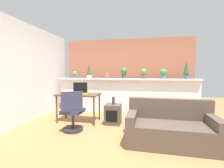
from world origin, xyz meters
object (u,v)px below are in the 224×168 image
(potted_plant_3, at_px, (124,72))
(book_on_desk, at_px, (84,94))
(potted_plant_4, at_px, (144,73))
(desk, at_px, (79,97))
(potted_plant_5, at_px, (163,73))
(potted_plant_1, at_px, (89,72))
(potted_plant_2, at_px, (107,75))
(tv_monitor, at_px, (80,88))
(vase_on_shelf, at_px, (113,101))
(office_chair, at_px, (73,114))
(side_cube_shelf, at_px, (113,114))
(couch, at_px, (170,129))
(potted_plant_6, at_px, (186,71))
(potted_plant_0, at_px, (75,74))

(potted_plant_3, relative_size, book_on_desk, 1.88)
(potted_plant_4, bearing_deg, desk, -146.58)
(potted_plant_4, height_order, potted_plant_5, same)
(potted_plant_1, xyz_separation_m, book_on_desk, (0.30, -1.25, -0.56))
(potted_plant_2, distance_m, tv_monitor, 1.25)
(potted_plant_4, xyz_separation_m, vase_on_shelf, (-0.76, -1.11, -0.70))
(potted_plant_4, relative_size, vase_on_shelf, 1.63)
(book_on_desk, bearing_deg, potted_plant_3, 55.15)
(tv_monitor, bearing_deg, vase_on_shelf, -4.14)
(office_chair, height_order, side_cube_shelf, office_chair)
(potted_plant_3, xyz_separation_m, tv_monitor, (-1.06, -1.04, -0.43))
(potted_plant_4, relative_size, office_chair, 0.34)
(side_cube_shelf, bearing_deg, potted_plant_5, 40.87)
(couch, bearing_deg, tv_monitor, 154.65)
(vase_on_shelf, xyz_separation_m, couch, (1.24, -0.95, -0.31))
(potted_plant_1, xyz_separation_m, potted_plant_4, (1.79, -0.00, -0.03))
(potted_plant_6, height_order, book_on_desk, potted_plant_6)
(potted_plant_2, height_order, side_cube_shelf, potted_plant_2)
(potted_plant_5, relative_size, vase_on_shelf, 1.63)
(potted_plant_3, bearing_deg, potted_plant_0, 179.99)
(potted_plant_4, xyz_separation_m, potted_plant_5, (0.59, 0.04, -0.01))
(office_chair, relative_size, vase_on_shelf, 4.81)
(office_chair, bearing_deg, potted_plant_1, 97.70)
(potted_plant_1, relative_size, tv_monitor, 1.29)
(potted_plant_2, bearing_deg, potted_plant_3, -6.70)
(potted_plant_1, height_order, potted_plant_6, potted_plant_6)
(potted_plant_3, relative_size, couch, 0.22)
(potted_plant_0, bearing_deg, book_on_desk, -57.12)
(potted_plant_1, height_order, vase_on_shelf, potted_plant_1)
(potted_plant_3, distance_m, office_chair, 2.26)
(potted_plant_1, bearing_deg, potted_plant_4, -0.07)
(desk, bearing_deg, couch, -23.41)
(desk, height_order, side_cube_shelf, desk)
(tv_monitor, distance_m, book_on_desk, 0.31)
(potted_plant_1, height_order, desk, potted_plant_1)
(potted_plant_6, xyz_separation_m, book_on_desk, (-2.73, -1.25, -0.60))
(potted_plant_5, bearing_deg, potted_plant_0, -179.15)
(potted_plant_5, xyz_separation_m, book_on_desk, (-2.08, -1.29, -0.52))
(potted_plant_3, xyz_separation_m, desk, (-1.08, -1.12, -0.66))
(potted_plant_4, bearing_deg, tv_monitor, -148.23)
(potted_plant_1, height_order, couch, potted_plant_1)
(potted_plant_1, distance_m, potted_plant_4, 1.79)
(potted_plant_4, relative_size, couch, 0.19)
(potted_plant_6, bearing_deg, vase_on_shelf, -151.10)
(potted_plant_1, xyz_separation_m, vase_on_shelf, (1.03, -1.11, -0.73))
(tv_monitor, bearing_deg, potted_plant_6, 19.57)
(potted_plant_3, height_order, couch, potted_plant_3)
(office_chair, xyz_separation_m, side_cube_shelf, (0.77, 0.71, -0.14))
(office_chair, xyz_separation_m, vase_on_shelf, (0.78, 0.74, 0.21))
(potted_plant_0, bearing_deg, office_chair, -67.59)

